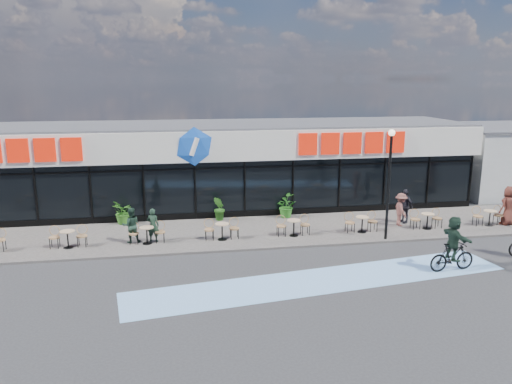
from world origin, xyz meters
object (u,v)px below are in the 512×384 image
Objects in this scene: potted_plant_mid at (220,209)px; potted_plant_right at (285,206)px; pedestrian_a at (405,206)px; pedestrian_b at (401,210)px; potted_plant_left at (123,212)px; lamp_post at (389,175)px; patron_right at (131,225)px; cyclist_a at (453,247)px; patron_left at (153,225)px; pedestrian_c at (509,206)px.

potted_plant_mid is 3.34m from potted_plant_right.
pedestrian_a reaches higher than pedestrian_b.
lamp_post is at bearing -20.55° from potted_plant_left.
cyclist_a is (11.94, -5.12, 0.08)m from patron_right.
lamp_post reaches higher than patron_right.
patron_right reaches higher than potted_plant_right.
patron_right is 12.99m from cyclist_a.
potted_plant_right is at bearing -0.79° from potted_plant_left.
patron_left is at bearing -63.16° from potted_plant_left.
patron_right is at bearing 95.07° from pedestrian_b.
potted_plant_left is 18.57m from pedestrian_c.
patron_left is 12.08m from pedestrian_a.
lamp_post is 2.89× the size of pedestrian_a.
potted_plant_right is 0.56× the size of cyclist_a.
pedestrian_a reaches higher than patron_right.
potted_plant_right is 0.80× the size of patron_left.
lamp_post is 2.29× the size of cyclist_a.
lamp_post reaches higher than patron_left.
pedestrian_b is (11.61, 0.43, 0.06)m from patron_left.
lamp_post is 3.28× the size of patron_left.
patron_right is 13.00m from pedestrian_a.
patron_left is (1.49, -2.95, 0.15)m from potted_plant_left.
potted_plant_right is 0.76× the size of patron_right.
patron_right is (-7.42, -2.83, 0.18)m from potted_plant_right.
patron_right is 0.73× the size of cyclist_a.
lamp_post is 3.94× the size of potted_plant_mid.
potted_plant_left is (-11.57, 4.34, -2.30)m from lamp_post.
potted_plant_right is 0.74× the size of pedestrian_b.
pedestrian_c is at bearing -16.91° from potted_plant_right.
potted_plant_left is at bearing -25.81° from pedestrian_c.
potted_plant_left is 0.76× the size of patron_right.
pedestrian_c reaches higher than potted_plant_right.
potted_plant_right is (3.34, 0.06, -0.03)m from potted_plant_mid.
patron_right is 0.92× the size of pedestrian_a.
lamp_post reaches higher than potted_plant_mid.
pedestrian_c is 7.52m from cyclist_a.
lamp_post reaches higher than potted_plant_right.
pedestrian_a is at bearing 80.27° from cyclist_a.
pedestrian_b is at bearing -15.48° from potted_plant_mid.
potted_plant_mid is 0.80× the size of patron_right.
pedestrian_b reaches higher than potted_plant_mid.
pedestrian_c is at bearing 9.30° from lamp_post.
lamp_post is 2.54× the size of pedestrian_c.
potted_plant_left is 0.74× the size of pedestrian_b.
patron_right is 12.54m from pedestrian_b.
pedestrian_c reaches higher than pedestrian_b.
potted_plant_left is at bearing -86.59° from patron_right.
potted_plant_left is at bearing 177.87° from potted_plant_mid.
potted_plant_left reaches higher than potted_plant_right.
potted_plant_left is 13.35m from pedestrian_b.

